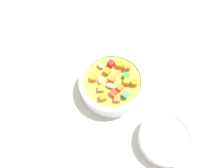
{
  "coord_description": "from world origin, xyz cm",
  "views": [
    {
      "loc": [
        -1.55,
        -24.73,
        50.25
      ],
      "look_at": [
        0.0,
        0.0,
        2.43
      ],
      "focal_mm": 33.17,
      "sensor_mm": 36.0,
      "label": 1
    }
  ],
  "objects": [
    {
      "name": "ground_plane",
      "position": [
        0.0,
        0.0,
        -1.0
      ],
      "size": [
        140.0,
        140.0,
        2.0
      ],
      "primitive_type": "cube",
      "color": "#BAB2A0"
    },
    {
      "name": "soup_bowl_main",
      "position": [
        0.02,
        -0.01,
        2.77
      ],
      "size": [
        17.05,
        17.05,
        6.12
      ],
      "color": "white",
      "rests_on": "ground_plane"
    },
    {
      "name": "spoon",
      "position": [
        -13.98,
        -7.69,
        0.4
      ],
      "size": [
        3.73,
        24.13,
        0.92
      ],
      "rotation": [
        0.0,
        0.0,
        4.62
      ],
      "color": "silver",
      "rests_on": "ground_plane"
    },
    {
      "name": "side_bowl_small",
      "position": [
        11.48,
        -14.7,
        1.95
      ],
      "size": [
        12.59,
        12.59,
        3.76
      ],
      "color": "white",
      "rests_on": "ground_plane"
    }
  ]
}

